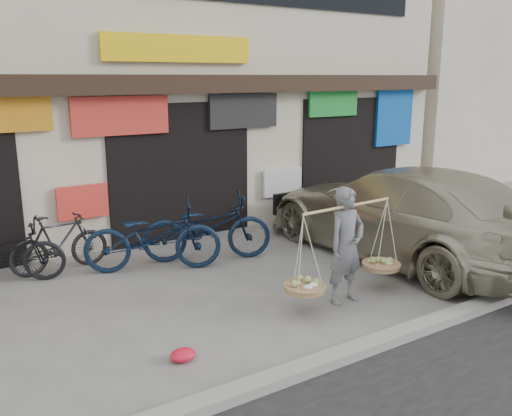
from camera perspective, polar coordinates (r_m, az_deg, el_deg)
ground at (r=8.31m, az=2.87°, el=-8.90°), size 70.00×70.00×0.00m
kerb at (r=6.91m, az=12.81°, el=-13.60°), size 70.00×0.25×0.12m
shophouse_block at (r=13.42m, az=-13.57°, el=14.41°), size 14.00×6.32×7.00m
neighbor_east at (r=22.33m, az=21.57°, el=12.77°), size 12.00×7.00×6.40m
street_vendor at (r=7.85m, az=9.46°, el=-4.36°), size 2.09×0.64×1.69m
bike_0 at (r=9.40m, az=-25.29°, el=-4.27°), size 2.04×1.26×1.01m
bike_1 at (r=9.61m, az=-20.01°, el=-3.48°), size 1.66×0.57×0.98m
bike_2 at (r=9.20m, az=-10.81°, el=-2.94°), size 2.39×1.59×1.19m
bike_3 at (r=9.61m, az=-5.17°, el=-2.05°), size 2.39×1.59×1.19m
suv at (r=10.05m, az=15.08°, el=-0.43°), size 2.51×5.76×1.65m
red_bag at (r=6.51m, az=-7.71°, el=-15.07°), size 0.31×0.25×0.14m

